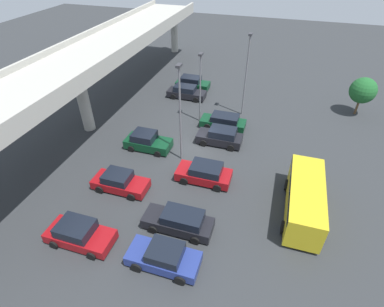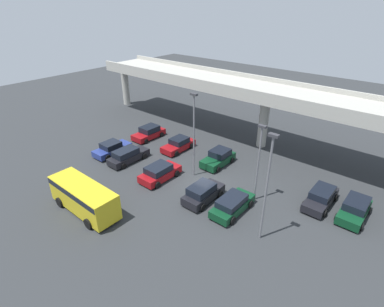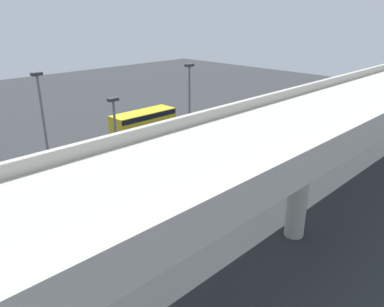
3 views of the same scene
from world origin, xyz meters
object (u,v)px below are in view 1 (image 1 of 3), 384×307
object	(u,v)px
shuttle_bus	(305,198)
parked_car_3	(204,173)
lamp_post_near_aisle	(200,83)
parked_car_7	(186,92)
lamp_post_by_overpass	(246,71)
tree_front_left	(363,91)
parked_car_0	(79,234)
parked_car_5	(220,137)
parked_car_4	(147,141)
parked_car_1	(179,221)
parked_car_2	(120,182)
parked_car_8	(192,83)
parked_car_6	(224,122)
lamp_post_mid_lot	(180,109)
parked_car_9	(164,257)

from	to	relation	value
shuttle_bus	parked_car_3	bearing A→B (deg)	80.27
shuttle_bus	lamp_post_near_aisle	xyz separation A→B (m)	(10.60, 10.90, 2.85)
parked_car_3	parked_car_7	xyz separation A→B (m)	(14.20, 6.27, -0.02)
parked_car_7	lamp_post_by_overpass	bearing A→B (deg)	-15.84
parked_car_7	lamp_post_near_aisle	bearing A→B (deg)	-57.20
parked_car_3	tree_front_left	world-z (taller)	tree_front_left
parked_car_7	lamp_post_near_aisle	size ratio (longest dim) A/B	0.63
lamp_post_near_aisle	lamp_post_by_overpass	distance (m)	5.10
parked_car_0	parked_car_5	distance (m)	15.42
shuttle_bus	lamp_post_near_aisle	world-z (taller)	lamp_post_near_aisle
parked_car_4	lamp_post_by_overpass	distance (m)	12.71
parked_car_5	tree_front_left	world-z (taller)	tree_front_left
parked_car_1	parked_car_2	xyz separation A→B (m)	(2.42, 5.90, -0.05)
parked_car_8	lamp_post_near_aisle	bearing A→B (deg)	-67.07
lamp_post_by_overpass	parked_car_3	bearing A→B (deg)	174.95
lamp_post_by_overpass	tree_front_left	bearing A→B (deg)	-72.32
parked_car_1	parked_car_6	distance (m)	14.06
parked_car_1	shuttle_bus	distance (m)	9.10
lamp_post_mid_lot	tree_front_left	xyz separation A→B (m)	(13.82, -16.19, -2.27)
shuttle_bus	lamp_post_near_aisle	size ratio (longest dim) A/B	0.97
parked_car_2	parked_car_4	distance (m)	5.83
parked_car_1	lamp_post_near_aisle	world-z (taller)	lamp_post_near_aisle
parked_car_6	tree_front_left	xyz separation A→B (m)	(7.40, -13.70, 2.12)
parked_car_8	tree_front_left	bearing A→B (deg)	-2.77
parked_car_3	parked_car_8	bearing A→B (deg)	-69.48
parked_car_3	shuttle_bus	bearing A→B (deg)	170.27
parked_car_2	parked_car_3	world-z (taller)	parked_car_3
parked_car_5	parked_car_6	xyz separation A→B (m)	(2.98, 0.35, -0.07)
shuttle_bus	lamp_post_by_overpass	size ratio (longest dim) A/B	0.81
parked_car_2	lamp_post_near_aisle	xyz separation A→B (m)	(12.27, -3.10, 3.68)
parked_car_1	parked_car_2	world-z (taller)	parked_car_1
parked_car_3	parked_car_9	world-z (taller)	parked_car_3
parked_car_2	shuttle_bus	distance (m)	14.12
tree_front_left	parked_car_1	bearing A→B (deg)	147.47
parked_car_2	shuttle_bus	world-z (taller)	shuttle_bus
parked_car_7	parked_car_3	bearing A→B (deg)	-66.17
parked_car_7	parked_car_9	world-z (taller)	parked_car_9
parked_car_3	parked_car_6	world-z (taller)	parked_car_3
parked_car_6	parked_car_4	bearing A→B (deg)	43.57
parked_car_7	lamp_post_near_aisle	world-z (taller)	lamp_post_near_aisle
parked_car_7	parked_car_6	bearing A→B (deg)	-42.99
parked_car_9	tree_front_left	xyz separation A→B (m)	(24.37, -13.67, 2.13)
parked_car_5	tree_front_left	distance (m)	17.04
parked_car_4	parked_car_7	distance (m)	11.37
parked_car_1	parked_car_4	bearing A→B (deg)	-53.43
parked_car_3	shuttle_bus	world-z (taller)	shuttle_bus
shuttle_bus	lamp_post_by_overpass	bearing A→B (deg)	26.59
parked_car_0	parked_car_6	world-z (taller)	parked_car_0
parked_car_1	lamp_post_by_overpass	bearing A→B (deg)	-94.46
parked_car_8	parked_car_9	world-z (taller)	parked_car_8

